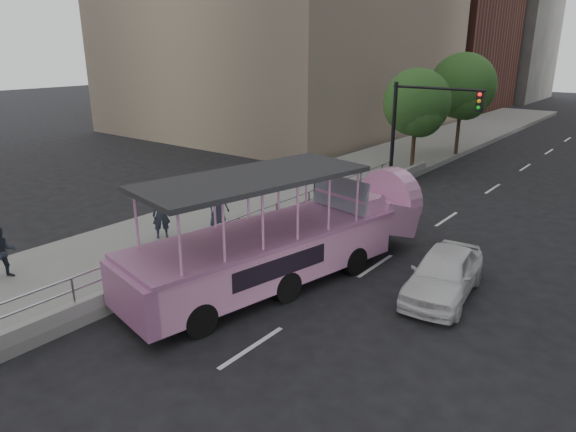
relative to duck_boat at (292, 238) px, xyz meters
name	(u,v)px	position (x,y,z in m)	size (l,w,h in m)	color
ground	(273,303)	(0.65, -1.71, -1.27)	(160.00, 160.00, 0.00)	black
sidewalk	(313,189)	(-5.10, 8.29, -1.12)	(5.50, 80.00, 0.30)	gray
kerb_wall	(240,241)	(-2.47, 0.29, -0.79)	(0.24, 30.00, 0.36)	#A7A6A1
guardrail	(239,223)	(-2.47, 0.29, -0.13)	(0.07, 22.00, 0.71)	silver
duck_boat	(292,238)	(0.00, 0.00, 0.00)	(4.42, 10.60, 3.43)	black
car	(444,273)	(4.14, 1.63, -0.59)	(1.62, 4.00, 1.37)	white
pedestrian_near	(161,214)	(-5.22, -0.75, -0.12)	(0.62, 0.41, 1.70)	#242A36
pedestrian_mid	(2,253)	(-6.17, -5.73, -0.18)	(0.77, 0.60, 1.58)	#242A36
pedestrian_far	(218,205)	(-4.43, 1.26, -0.11)	(0.84, 0.55, 1.72)	#242A36
parking_sign	(315,185)	(-1.97, 3.98, 0.50)	(0.12, 0.64, 2.84)	black
traffic_signal	(418,121)	(-1.05, 10.79, 2.23)	(4.20, 0.32, 5.20)	black
street_tree_near	(418,105)	(-2.65, 14.22, 2.55)	(3.52, 3.52, 5.72)	#352618
street_tree_far	(463,89)	(-2.45, 20.22, 3.04)	(3.97, 3.97, 6.45)	#352618
midrise_stone_b	(486,20)	(-15.35, 62.29, 8.73)	(16.00, 14.00, 20.00)	gray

